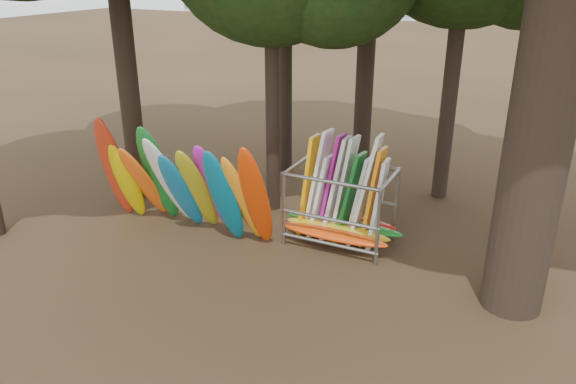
% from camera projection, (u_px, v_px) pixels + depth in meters
% --- Properties ---
extents(ground, '(120.00, 120.00, 0.00)m').
position_uv_depth(ground, '(274.00, 273.00, 12.91)').
color(ground, '#47331E').
rests_on(ground, ground).
extents(lake, '(160.00, 160.00, 0.00)m').
position_uv_depth(lake, '(518.00, 25.00, 62.85)').
color(lake, gray).
rests_on(lake, ground).
extents(kayak_row, '(5.22, 1.94, 3.12)m').
position_uv_depth(kayak_row, '(183.00, 186.00, 14.28)').
color(kayak_row, red).
rests_on(kayak_row, ground).
extents(storage_rack, '(3.19, 1.53, 2.90)m').
position_uv_depth(storage_rack, '(341.00, 208.00, 14.02)').
color(storage_rack, gray).
rests_on(storage_rack, ground).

